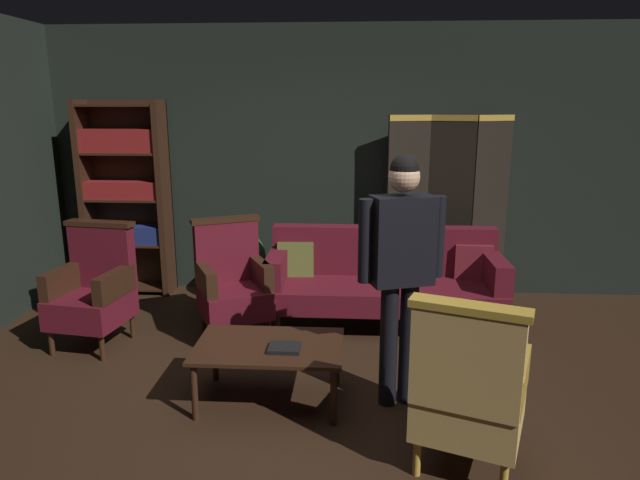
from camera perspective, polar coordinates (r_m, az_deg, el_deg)
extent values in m
plane|color=black|center=(4.05, -0.75, -15.92)|extent=(10.00, 10.00, 0.00)
cube|color=black|center=(6.00, 1.02, 7.93)|extent=(7.20, 0.10, 2.80)
cube|color=black|center=(5.86, 8.88, 3.19)|extent=(0.44, 0.19, 1.90)
cube|color=#B78E33|center=(5.77, 9.22, 12.20)|extent=(0.44, 0.20, 0.06)
cube|color=black|center=(5.93, 13.06, 3.11)|extent=(0.45, 0.17, 1.90)
cube|color=#B78E33|center=(5.84, 13.55, 12.02)|extent=(0.45, 0.18, 0.06)
cube|color=black|center=(6.05, 16.90, 3.08)|extent=(0.41, 0.26, 1.90)
cube|color=#B78E33|center=(5.96, 17.52, 11.80)|extent=(0.42, 0.26, 0.06)
cube|color=black|center=(6.44, -22.66, 3.90)|extent=(0.06, 0.32, 2.05)
cube|color=black|center=(6.12, -15.57, 3.99)|extent=(0.06, 0.32, 2.05)
cube|color=black|center=(6.40, -18.70, 4.19)|extent=(0.90, 0.02, 2.05)
cube|color=black|center=(6.49, -18.54, -4.47)|extent=(0.86, 0.30, 0.02)
cube|color=black|center=(6.36, -18.87, -0.33)|extent=(0.86, 0.30, 0.02)
cube|color=navy|center=(6.32, -19.01, 0.56)|extent=(0.78, 0.22, 0.19)
cube|color=black|center=(6.27, -19.21, 3.95)|extent=(0.86, 0.30, 0.02)
cube|color=maroon|center=(6.23, -19.35, 4.85)|extent=(0.78, 0.22, 0.18)
cube|color=black|center=(6.21, -19.56, 8.34)|extent=(0.86, 0.30, 0.02)
cube|color=maroon|center=(6.18, -19.73, 9.52)|extent=(0.78, 0.22, 0.24)
cube|color=black|center=(6.19, -19.92, 12.78)|extent=(0.86, 0.30, 0.02)
cylinder|color=black|center=(4.99, -4.46, -8.66)|extent=(0.07, 0.07, 0.22)
cylinder|color=black|center=(5.09, 17.50, -8.81)|extent=(0.07, 0.07, 0.22)
cylinder|color=black|center=(5.54, -3.59, -6.31)|extent=(0.07, 0.07, 0.22)
cylinder|color=black|center=(5.63, 16.09, -6.50)|extent=(0.07, 0.07, 0.22)
cube|color=#4C0F19|center=(5.15, 6.54, -5.46)|extent=(2.10, 0.76, 0.20)
cube|color=#4C0F19|center=(5.36, 6.48, -1.03)|extent=(2.10, 0.18, 0.46)
cube|color=#4C0F19|center=(5.13, -4.41, -2.82)|extent=(0.16, 0.68, 0.26)
cube|color=#4C0F19|center=(5.23, 17.41, -3.09)|extent=(0.16, 0.68, 0.26)
cube|color=#4C5123|center=(5.29, -2.51, -2.03)|extent=(0.35, 0.18, 0.35)
cube|color=maroon|center=(5.38, 15.38, -2.27)|extent=(0.35, 0.15, 0.34)
cylinder|color=black|center=(3.82, -12.69, -14.88)|extent=(0.04, 0.04, 0.39)
cylinder|color=black|center=(3.68, 1.41, -15.67)|extent=(0.04, 0.04, 0.39)
cylinder|color=black|center=(4.28, -10.66, -11.49)|extent=(0.04, 0.04, 0.39)
cylinder|color=black|center=(4.16, 1.71, -12.03)|extent=(0.04, 0.04, 0.39)
cube|color=black|center=(3.87, -5.20, -10.73)|extent=(1.00, 0.64, 0.03)
cylinder|color=#B78E33|center=(3.68, 19.09, -18.12)|extent=(0.04, 0.04, 0.22)
cylinder|color=#B78E33|center=(3.73, 11.73, -17.15)|extent=(0.04, 0.04, 0.22)
cylinder|color=#B78E33|center=(3.29, 18.24, -22.19)|extent=(0.04, 0.04, 0.22)
cylinder|color=#B78E33|center=(3.35, 9.86, -20.98)|extent=(0.04, 0.04, 0.22)
cube|color=tan|center=(3.38, 14.98, -16.27)|extent=(0.72, 0.72, 0.24)
cube|color=tan|center=(3.00, 14.69, -11.90)|extent=(0.57, 0.31, 0.54)
cube|color=#B78E33|center=(2.89, 15.04, -6.70)|extent=(0.61, 0.33, 0.04)
cube|color=#B78E33|center=(3.26, 19.51, -13.28)|extent=(0.26, 0.50, 0.22)
cube|color=#B78E33|center=(3.31, 11.05, -12.22)|extent=(0.26, 0.50, 0.22)
cylinder|color=black|center=(5.12, -25.70, -9.42)|extent=(0.04, 0.04, 0.22)
cylinder|color=black|center=(4.87, -21.33, -10.20)|extent=(0.04, 0.04, 0.22)
cylinder|color=black|center=(5.46, -22.77, -7.70)|extent=(0.04, 0.04, 0.22)
cylinder|color=black|center=(5.22, -18.57, -8.32)|extent=(0.04, 0.04, 0.22)
cube|color=#4C0F19|center=(5.08, -22.33, -6.48)|extent=(0.64, 0.64, 0.24)
cube|color=#4C0F19|center=(5.15, -21.30, -1.57)|extent=(0.57, 0.20, 0.54)
cube|color=black|center=(5.09, -21.58, 1.58)|extent=(0.61, 0.22, 0.04)
cube|color=black|center=(5.15, -24.77, -3.77)|extent=(0.16, 0.51, 0.22)
cube|color=black|center=(4.88, -20.24, -4.25)|extent=(0.16, 0.51, 0.22)
cylinder|color=black|center=(4.76, -10.61, -10.01)|extent=(0.04, 0.04, 0.22)
cylinder|color=black|center=(4.86, -5.25, -9.28)|extent=(0.04, 0.04, 0.22)
cylinder|color=black|center=(5.17, -11.74, -8.07)|extent=(0.04, 0.04, 0.22)
cylinder|color=black|center=(5.27, -6.80, -7.45)|extent=(0.04, 0.04, 0.22)
cube|color=#4C0F19|center=(4.93, -8.70, -6.20)|extent=(0.75, 0.75, 0.24)
cube|color=#4C0F19|center=(5.03, -9.52, -1.17)|extent=(0.55, 0.36, 0.54)
cube|color=black|center=(4.96, -9.65, 2.07)|extent=(0.59, 0.39, 0.04)
cube|color=black|center=(4.81, -11.57, -3.95)|extent=(0.31, 0.49, 0.22)
cube|color=black|center=(4.92, -6.08, -3.34)|extent=(0.31, 0.49, 0.22)
cylinder|color=black|center=(3.89, 8.96, -10.32)|extent=(0.12, 0.12, 0.86)
cylinder|color=black|center=(3.84, 7.01, -10.58)|extent=(0.12, 0.12, 0.86)
cube|color=maroon|center=(3.70, 8.23, -3.79)|extent=(0.35, 0.25, 0.09)
cube|color=black|center=(3.64, 8.36, -0.03)|extent=(0.45, 0.32, 0.58)
cube|color=white|center=(3.73, 7.73, 0.79)|extent=(0.14, 0.05, 0.41)
cube|color=maroon|center=(3.69, 7.82, 4.31)|extent=(0.09, 0.05, 0.04)
cylinder|color=black|center=(3.74, 11.91, 0.34)|extent=(0.09, 0.09, 0.54)
cylinder|color=black|center=(3.55, 4.63, -0.11)|extent=(0.09, 0.09, 0.54)
sphere|color=tan|center=(3.56, 8.59, 6.39)|extent=(0.20, 0.20, 0.20)
sphere|color=black|center=(3.56, 8.62, 7.19)|extent=(0.18, 0.18, 0.18)
cylinder|color=brown|center=(5.88, -7.69, -4.92)|extent=(0.28, 0.28, 0.28)
ellipsoid|color=#193D19|center=(5.78, -7.80, -1.70)|extent=(0.45, 0.45, 0.52)
cube|color=black|center=(3.77, -3.63, -10.92)|extent=(0.21, 0.17, 0.03)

